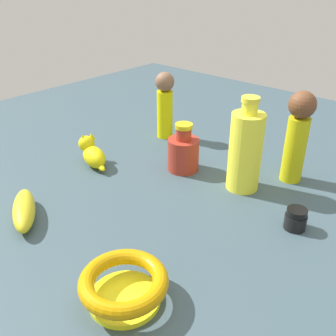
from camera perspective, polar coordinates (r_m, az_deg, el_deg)
ground at (r=0.90m, az=-0.00°, el=-4.62°), size 2.00×2.00×0.00m
bottle_tall at (r=0.92m, az=11.47°, el=2.61°), size 0.08×0.08×0.23m
banana at (r=0.88m, az=-20.70°, el=-5.88°), size 0.12×0.16×0.05m
person_figure_child at (r=1.19m, az=-0.48°, el=9.65°), size 0.06×0.06×0.21m
cat_figurine at (r=1.06m, az=-11.18°, el=2.18°), size 0.08×0.13×0.08m
nail_polish_jar at (r=0.84m, az=18.54°, el=-7.20°), size 0.05×0.05×0.05m
bottle_short at (r=1.01m, az=2.30°, el=2.40°), size 0.08×0.08×0.13m
bowl at (r=0.64m, az=-6.61°, el=-16.96°), size 0.15×0.15×0.05m
person_figure_adult at (r=0.98m, az=18.76°, el=4.88°), size 0.07×0.07×0.23m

